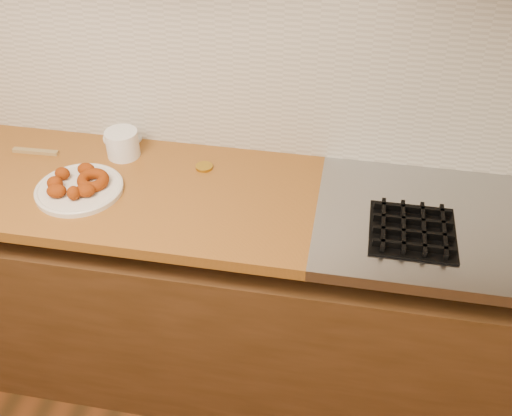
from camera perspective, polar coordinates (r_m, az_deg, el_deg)
The scene contains 10 objects.
wall_back at distance 2.07m, azimuth -6.95°, elevation 17.07°, with size 4.00×0.02×2.70m, color #BFAE90.
base_cabinet at distance 2.36m, azimuth -7.26°, elevation -8.25°, with size 3.60×0.60×0.77m, color #503019.
backsplash at distance 2.12m, azimuth -6.73°, elevation 13.17°, with size 3.60×0.02×0.60m, color beige.
donut_plate at distance 2.07m, azimuth -16.47°, elevation 1.71°, with size 0.29×0.29×0.02m, color silver.
ring_donut at distance 2.05m, azimuth -15.28°, elevation 2.58°, with size 0.11×0.11×0.04m, color #862B05.
fried_dough_chunks at distance 2.05m, azimuth -17.30°, elevation 2.24°, with size 0.18×0.19×0.05m.
plastic_tub at distance 2.20m, azimuth -12.60°, elevation 6.00°, with size 0.12×0.12×0.10m, color white.
tub_lid at distance 2.32m, azimuth -12.56°, elevation 6.60°, with size 0.15×0.15×0.01m, color silver.
brass_jar_lid at distance 2.11m, azimuth -4.96°, elevation 3.92°, with size 0.06×0.06×0.01m, color #AB8421.
wooden_utensil at distance 2.32m, azimuth -20.26°, elevation 5.07°, with size 0.17×0.02×0.01m, color olive.
Camera 1 is at (0.58, 0.16, 2.08)m, focal length 42.00 mm.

